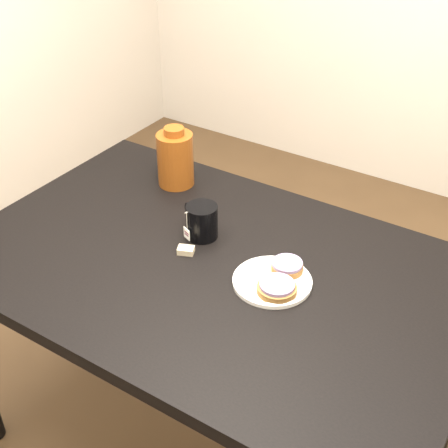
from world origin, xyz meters
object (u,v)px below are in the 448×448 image
object	(u,v)px
bagel_front	(277,288)
bagel_package	(175,158)
table	(214,287)
plate	(272,281)
mug	(201,221)
teabag_pouch	(186,250)
bagel_back	(287,266)

from	to	relation	value
bagel_front	bagel_package	xyz separation A→B (m)	(-0.55, 0.32, 0.07)
table	plate	world-z (taller)	plate
bagel_front	mug	distance (m)	0.33
bagel_front	teabag_pouch	distance (m)	0.30
mug	plate	bearing A→B (deg)	7.09
teabag_pouch	bagel_package	world-z (taller)	bagel_package
table	plate	xyz separation A→B (m)	(0.18, 0.01, 0.09)
plate	bagel_front	world-z (taller)	bagel_front
bagel_package	teabag_pouch	bearing A→B (deg)	-49.70
bagel_front	bagel_package	world-z (taller)	bagel_package
bagel_back	plate	bearing A→B (deg)	-103.13
plate	bagel_front	xyz separation A→B (m)	(0.03, -0.04, 0.02)
plate	mug	xyz separation A→B (m)	(-0.28, 0.08, 0.04)
bagel_package	mug	bearing A→B (deg)	-40.20
table	bagel_back	xyz separation A→B (m)	(0.19, 0.07, 0.11)
plate	bagel_package	world-z (taller)	bagel_package
teabag_pouch	bagel_back	bearing A→B (deg)	14.13
bagel_package	bagel_back	bearing A→B (deg)	-23.08
mug	table	bearing A→B (deg)	-19.19
table	bagel_front	world-z (taller)	bagel_front
table	mug	world-z (taller)	mug
mug	teabag_pouch	bearing A→B (deg)	-60.77
plate	bagel_package	distance (m)	0.60
bagel_package	bagel_front	bearing A→B (deg)	-29.99
plate	mug	bearing A→B (deg)	164.22
teabag_pouch	bagel_front	bearing A→B (deg)	-4.06
table	bagel_package	size ratio (longest dim) A/B	7.00
mug	bagel_package	world-z (taller)	bagel_package
teabag_pouch	table	bearing A→B (deg)	0.84
bagel_front	mug	bearing A→B (deg)	159.78
bagel_back	mug	size ratio (longest dim) A/B	0.70
bagel_front	table	bearing A→B (deg)	173.82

